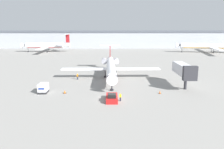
{
  "coord_description": "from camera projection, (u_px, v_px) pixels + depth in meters",
  "views": [
    {
      "loc": [
        -0.39,
        -43.22,
        14.92
      ],
      "look_at": [
        0.0,
        10.01,
        3.29
      ],
      "focal_mm": 35.0,
      "sensor_mm": 36.0,
      "label": 1
    }
  ],
  "objects": [
    {
      "name": "airplane_main",
      "position": [
        111.0,
        67.0,
        64.78
      ],
      "size": [
        29.17,
        31.33,
        8.67
      ],
      "color": "white",
      "rests_on": "ground"
    },
    {
      "name": "terminal_building",
      "position": [
        111.0,
        39.0,
        161.33
      ],
      "size": [
        180.0,
        16.8,
        12.21
      ],
      "color": "#9EA3AD",
      "rests_on": "ground"
    },
    {
      "name": "airplane_parked_far_left",
      "position": [
        47.0,
        45.0,
        132.28
      ],
      "size": [
        29.09,
        34.44,
        10.73
      ],
      "color": "white",
      "rests_on": "ground"
    },
    {
      "name": "worker_near_tug",
      "position": [
        120.0,
        97.0,
        44.71
      ],
      "size": [
        0.4,
        0.24,
        1.71
      ],
      "color": "#232838",
      "rests_on": "ground"
    },
    {
      "name": "airplane_parked_far_right",
      "position": [
        211.0,
        46.0,
        128.29
      ],
      "size": [
        38.74,
        39.22,
        10.65
      ],
      "color": "white",
      "rests_on": "ground"
    },
    {
      "name": "pushback_tug",
      "position": [
        112.0,
        98.0,
        44.92
      ],
      "size": [
        2.35,
        4.83,
        1.76
      ],
      "color": "#B21919",
      "rests_on": "ground"
    },
    {
      "name": "jet_bridge",
      "position": [
        184.0,
        70.0,
        54.4
      ],
      "size": [
        3.2,
        10.79,
        6.19
      ],
      "color": "#2D2D33",
      "rests_on": "ground"
    },
    {
      "name": "ground_plane",
      "position": [
        112.0,
        100.0,
        45.41
      ],
      "size": [
        600.0,
        600.0,
        0.0
      ],
      "primitive_type": "plane",
      "color": "gray"
    },
    {
      "name": "traffic_cone_left",
      "position": [
        65.0,
        92.0,
        50.08
      ],
      "size": [
        0.71,
        0.71,
        0.69
      ],
      "color": "black",
      "rests_on": "ground"
    },
    {
      "name": "worker_by_wing",
      "position": [
        78.0,
        76.0,
        63.0
      ],
      "size": [
        0.4,
        0.26,
        1.83
      ],
      "color": "#232838",
      "rests_on": "ground"
    },
    {
      "name": "luggage_cart",
      "position": [
        43.0,
        88.0,
        50.36
      ],
      "size": [
        1.9,
        2.9,
        2.22
      ],
      "color": "#232326",
      "rests_on": "ground"
    },
    {
      "name": "traffic_cone_right",
      "position": [
        160.0,
        92.0,
        49.83
      ],
      "size": [
        0.52,
        0.52,
        0.71
      ],
      "color": "black",
      "rests_on": "ground"
    }
  ]
}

